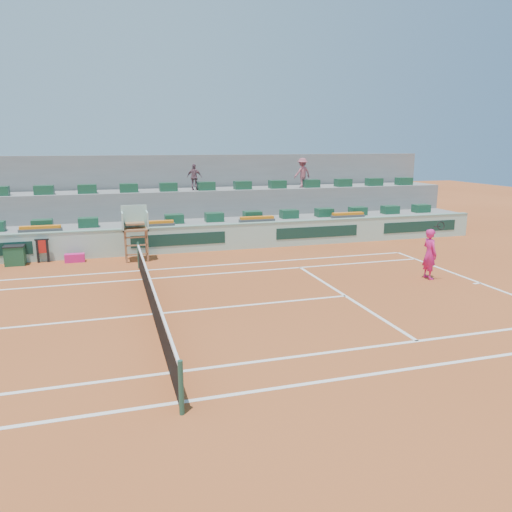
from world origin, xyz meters
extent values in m
plane|color=#9F471E|center=(0.00, 0.00, 0.00)|extent=(90.00, 90.00, 0.00)
cube|color=gray|center=(0.00, 10.70, 0.60)|extent=(36.00, 4.00, 1.20)
cube|color=gray|center=(0.00, 12.30, 1.30)|extent=(36.00, 2.40, 2.60)
cube|color=gray|center=(0.00, 13.90, 2.20)|extent=(36.00, 0.40, 4.40)
cube|color=#DE1D78|center=(-2.60, 7.86, 0.18)|extent=(0.82, 0.36, 0.36)
imported|color=#78505C|center=(3.40, 11.83, 3.29)|extent=(0.88, 0.64, 1.38)
imported|color=#9F4F5B|center=(9.51, 11.81, 3.42)|extent=(1.18, 0.88, 1.63)
cube|color=white|center=(11.88, 0.00, 0.01)|extent=(0.12, 10.97, 0.01)
cube|color=white|center=(0.00, -5.49, 0.01)|extent=(23.77, 0.12, 0.01)
cube|color=white|center=(0.00, 5.49, 0.01)|extent=(23.77, 0.12, 0.01)
cube|color=white|center=(0.00, -4.12, 0.01)|extent=(23.77, 0.12, 0.01)
cube|color=white|center=(0.00, 4.12, 0.01)|extent=(23.77, 0.12, 0.01)
cube|color=white|center=(6.40, 0.00, 0.01)|extent=(0.12, 8.23, 0.01)
cube|color=white|center=(0.00, 0.00, 0.01)|extent=(12.80, 0.12, 0.01)
cube|color=white|center=(11.73, 0.00, 0.01)|extent=(0.30, 0.12, 0.01)
cube|color=black|center=(0.00, 0.00, 0.46)|extent=(0.03, 11.87, 0.92)
cube|color=white|center=(0.00, 0.00, 0.95)|extent=(0.06, 11.87, 0.07)
cylinder|color=#214E3A|center=(0.00, -5.94, 0.55)|extent=(0.10, 0.10, 1.10)
cylinder|color=#214E3A|center=(0.00, 5.94, 0.55)|extent=(0.10, 0.10, 1.10)
cube|color=#A2CCBA|center=(0.00, 8.50, 0.60)|extent=(36.00, 0.30, 1.20)
cube|color=gray|center=(0.00, 8.50, 1.23)|extent=(36.00, 0.34, 0.06)
cube|color=#123329|center=(2.00, 8.34, 0.65)|extent=(4.40, 0.02, 0.56)
cube|color=#123329|center=(9.00, 8.34, 0.65)|extent=(4.40, 0.02, 0.56)
cube|color=#123329|center=(15.00, 8.34, 0.65)|extent=(4.40, 0.02, 0.56)
cube|color=brown|center=(-0.45, 7.05, 0.68)|extent=(0.08, 0.08, 1.35)
cube|color=brown|center=(0.45, 7.05, 0.68)|extent=(0.08, 0.08, 1.35)
cube|color=brown|center=(-0.45, 7.75, 0.68)|extent=(0.08, 0.08, 1.35)
cube|color=brown|center=(0.45, 7.75, 0.68)|extent=(0.08, 0.08, 1.35)
cube|color=brown|center=(0.00, 7.40, 1.39)|extent=(1.10, 0.90, 0.08)
cube|color=#A2CCBA|center=(0.00, 7.78, 1.90)|extent=(1.10, 0.08, 1.00)
cube|color=#A2CCBA|center=(-0.52, 7.40, 1.75)|extent=(0.06, 0.90, 0.80)
cube|color=#A2CCBA|center=(0.52, 7.40, 1.75)|extent=(0.06, 0.90, 0.80)
cube|color=brown|center=(0.00, 7.50, 1.63)|extent=(0.80, 0.60, 0.08)
cube|color=brown|center=(0.00, 7.05, 0.35)|extent=(0.90, 0.08, 0.06)
cube|color=brown|center=(0.00, 7.05, 0.75)|extent=(0.90, 0.08, 0.06)
cube|color=brown|center=(0.00, 7.05, 1.10)|extent=(0.90, 0.08, 0.06)
cube|color=#18492E|center=(-4.00, 9.80, 1.42)|extent=(0.90, 0.60, 0.44)
cube|color=#18492E|center=(-2.00, 9.80, 1.42)|extent=(0.90, 0.60, 0.44)
cube|color=#18492E|center=(0.00, 9.80, 1.42)|extent=(0.90, 0.60, 0.44)
cube|color=#18492E|center=(2.00, 9.80, 1.42)|extent=(0.90, 0.60, 0.44)
cube|color=#18492E|center=(4.00, 9.80, 1.42)|extent=(0.90, 0.60, 0.44)
cube|color=#18492E|center=(6.00, 9.80, 1.42)|extent=(0.90, 0.60, 0.44)
cube|color=#18492E|center=(8.00, 9.80, 1.42)|extent=(0.90, 0.60, 0.44)
cube|color=#18492E|center=(10.00, 9.80, 1.42)|extent=(0.90, 0.60, 0.44)
cube|color=#18492E|center=(12.00, 9.80, 1.42)|extent=(0.90, 0.60, 0.44)
cube|color=#18492E|center=(14.00, 9.80, 1.42)|extent=(0.90, 0.60, 0.44)
cube|color=#18492E|center=(16.00, 9.80, 1.42)|extent=(0.90, 0.60, 0.44)
cube|color=#18492E|center=(-4.00, 11.70, 2.82)|extent=(0.90, 0.60, 0.44)
cube|color=#18492E|center=(-2.00, 11.70, 2.82)|extent=(0.90, 0.60, 0.44)
cube|color=#18492E|center=(0.00, 11.70, 2.82)|extent=(0.90, 0.60, 0.44)
cube|color=#18492E|center=(2.00, 11.70, 2.82)|extent=(0.90, 0.60, 0.44)
cube|color=#18492E|center=(4.00, 11.70, 2.82)|extent=(0.90, 0.60, 0.44)
cube|color=#18492E|center=(6.00, 11.70, 2.82)|extent=(0.90, 0.60, 0.44)
cube|color=#18492E|center=(8.00, 11.70, 2.82)|extent=(0.90, 0.60, 0.44)
cube|color=#18492E|center=(10.00, 11.70, 2.82)|extent=(0.90, 0.60, 0.44)
cube|color=#18492E|center=(12.00, 11.70, 2.82)|extent=(0.90, 0.60, 0.44)
cube|color=#18492E|center=(14.00, 11.70, 2.82)|extent=(0.90, 0.60, 0.44)
cube|color=#18492E|center=(16.00, 11.70, 2.82)|extent=(0.90, 0.60, 0.44)
cube|color=#4E4E4E|center=(-4.00, 9.00, 1.28)|extent=(1.80, 0.36, 0.16)
cube|color=orange|center=(-4.00, 9.00, 1.42)|extent=(1.70, 0.32, 0.12)
cube|color=#4E4E4E|center=(1.00, 9.00, 1.28)|extent=(1.80, 0.36, 0.16)
cube|color=orange|center=(1.00, 9.00, 1.42)|extent=(1.70, 0.32, 0.12)
cube|color=#4E4E4E|center=(6.00, 9.00, 1.28)|extent=(1.80, 0.36, 0.16)
cube|color=orange|center=(6.00, 9.00, 1.42)|extent=(1.70, 0.32, 0.12)
cube|color=#4E4E4E|center=(11.00, 9.00, 1.28)|extent=(1.80, 0.36, 0.16)
cube|color=orange|center=(11.00, 9.00, 1.42)|extent=(1.70, 0.32, 0.12)
cube|color=#184A2D|center=(-4.97, 8.03, 0.40)|extent=(0.78, 0.66, 0.80)
cube|color=black|center=(-4.97, 8.03, 0.82)|extent=(0.82, 0.71, 0.04)
cube|color=black|center=(-4.09, 8.19, 0.50)|extent=(0.10, 0.10, 1.00)
cube|color=black|center=(-3.69, 8.19, 0.50)|extent=(0.10, 0.10, 1.00)
cube|color=black|center=(-3.89, 8.19, 1.00)|extent=(0.57, 0.08, 0.06)
cube|color=red|center=(-3.89, 8.17, 0.70)|extent=(0.42, 0.04, 0.56)
imported|color=#DE1D78|center=(10.43, 1.14, 0.96)|extent=(0.46, 0.70, 1.91)
cylinder|color=black|center=(10.43, 0.84, 2.05)|extent=(0.03, 0.35, 0.09)
torus|color=black|center=(10.43, 0.62, 2.12)|extent=(0.31, 0.08, 0.31)
camera|label=1|loc=(-1.12, -14.55, 5.03)|focal=35.00mm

